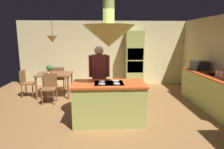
# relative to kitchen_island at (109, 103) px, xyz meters

# --- Properties ---
(ground) EXTENTS (8.16, 8.16, 0.00)m
(ground) POSITION_rel_kitchen_island_xyz_m (0.00, 0.20, -0.47)
(ground) COLOR olive
(wall_back) EXTENTS (6.80, 0.10, 2.55)m
(wall_back) POSITION_rel_kitchen_island_xyz_m (0.00, 3.65, 0.81)
(wall_back) COLOR beige
(wall_back) RESTS_ON ground
(kitchen_island) EXTENTS (1.62, 0.85, 0.95)m
(kitchen_island) POSITION_rel_kitchen_island_xyz_m (0.00, 0.00, 0.00)
(kitchen_island) COLOR #A8B259
(kitchen_island) RESTS_ON ground
(counter_run_right) EXTENTS (0.73, 2.48, 0.93)m
(counter_run_right) POSITION_rel_kitchen_island_xyz_m (2.84, 0.80, 0.00)
(counter_run_right) COLOR #A8B259
(counter_run_right) RESTS_ON ground
(oven_tower) EXTENTS (0.66, 0.62, 2.16)m
(oven_tower) POSITION_rel_kitchen_island_xyz_m (1.10, 3.24, 0.61)
(oven_tower) COLOR #A8B259
(oven_tower) RESTS_ON ground
(dining_table) EXTENTS (1.10, 0.86, 0.76)m
(dining_table) POSITION_rel_kitchen_island_xyz_m (-1.70, 2.10, 0.19)
(dining_table) COLOR brown
(dining_table) RESTS_ON ground
(person_at_island) EXTENTS (0.53, 0.23, 1.71)m
(person_at_island) POSITION_rel_kitchen_island_xyz_m (-0.22, 0.69, 0.52)
(person_at_island) COLOR tan
(person_at_island) RESTS_ON ground
(range_hood) EXTENTS (1.10, 1.10, 1.00)m
(range_hood) POSITION_rel_kitchen_island_xyz_m (0.00, -0.00, 1.51)
(range_hood) COLOR #A8B259
(pendant_light_over_table) EXTENTS (0.32, 0.32, 0.82)m
(pendant_light_over_table) POSITION_rel_kitchen_island_xyz_m (-1.70, 2.10, 1.39)
(pendant_light_over_table) COLOR #E0B266
(chair_facing_island) EXTENTS (0.40, 0.40, 0.87)m
(chair_facing_island) POSITION_rel_kitchen_island_xyz_m (-1.70, 1.45, 0.04)
(chair_facing_island) COLOR brown
(chair_facing_island) RESTS_ON ground
(chair_by_back_wall) EXTENTS (0.40, 0.40, 0.87)m
(chair_by_back_wall) POSITION_rel_kitchen_island_xyz_m (-1.70, 2.75, 0.04)
(chair_by_back_wall) COLOR brown
(chair_by_back_wall) RESTS_ON ground
(chair_at_corner) EXTENTS (0.40, 0.40, 0.87)m
(chair_at_corner) POSITION_rel_kitchen_island_xyz_m (-2.63, 2.10, 0.04)
(chair_at_corner) COLOR brown
(chair_at_corner) RESTS_ON ground
(potted_plant_on_table) EXTENTS (0.20, 0.20, 0.30)m
(potted_plant_on_table) POSITION_rel_kitchen_island_xyz_m (-1.82, 2.01, 0.46)
(potted_plant_on_table) COLOR #99382D
(potted_plant_on_table) RESTS_ON dining_table
(cup_on_table) EXTENTS (0.07, 0.07, 0.09)m
(cup_on_table) POSITION_rel_kitchen_island_xyz_m (-1.83, 1.88, 0.34)
(cup_on_table) COLOR white
(cup_on_table) RESTS_ON dining_table
(canister_sugar) EXTENTS (0.14, 0.14, 0.17)m
(canister_sugar) POSITION_rel_kitchen_island_xyz_m (2.84, 0.37, 0.55)
(canister_sugar) COLOR #E0B78C
(canister_sugar) RESTS_ON counter_run_right
(canister_tea) EXTENTS (0.14, 0.14, 0.15)m
(canister_tea) POSITION_rel_kitchen_island_xyz_m (2.84, 0.55, 0.54)
(canister_tea) COLOR silver
(canister_tea) RESTS_ON counter_run_right
(microwave_on_counter) EXTENTS (0.46, 0.36, 0.28)m
(microwave_on_counter) POSITION_rel_kitchen_island_xyz_m (2.84, 1.53, 0.60)
(microwave_on_counter) COLOR #232326
(microwave_on_counter) RESTS_ON counter_run_right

